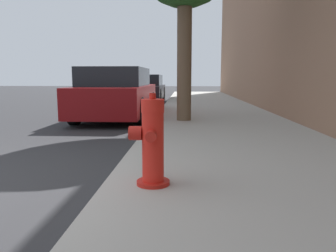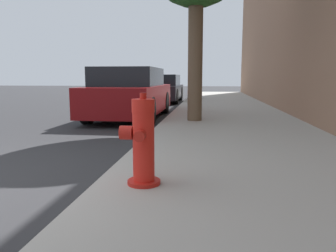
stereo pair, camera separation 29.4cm
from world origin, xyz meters
TOP-DOWN VIEW (x-y plane):
  - sidewalk_slab at (3.37, 0.00)m, footprint 3.16×40.00m
  - fire_hydrant at (2.25, 0.06)m, footprint 0.37×0.39m
  - parked_car_near at (0.68, 6.04)m, footprint 1.74×4.21m
  - parked_car_mid at (0.66, 12.04)m, footprint 1.74×3.80m

SIDE VIEW (x-z plane):
  - sidewalk_slab at x=3.37m, z-range 0.00..0.15m
  - fire_hydrant at x=2.25m, z-range 0.12..0.95m
  - parked_car_mid at x=0.66m, z-range -0.01..1.23m
  - parked_car_near at x=0.68m, z-range -0.01..1.36m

